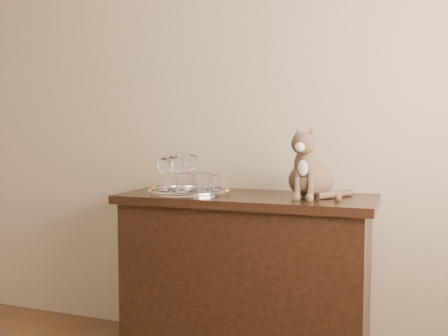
# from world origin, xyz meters

# --- Properties ---
(wall_back) EXTENTS (4.00, 0.10, 2.70)m
(wall_back) POSITION_xyz_m (0.00, 2.25, 1.35)
(wall_back) COLOR tan
(wall_back) RESTS_ON ground
(sideboard) EXTENTS (1.20, 0.50, 0.85)m
(sideboard) POSITION_xyz_m (0.60, 1.94, 0.42)
(sideboard) COLOR black
(sideboard) RESTS_ON ground
(tray) EXTENTS (0.40, 0.40, 0.01)m
(tray) POSITION_xyz_m (0.32, 1.91, 0.85)
(tray) COLOR silver
(tray) RESTS_ON sideboard
(wine_glass_a) EXTENTS (0.06, 0.06, 0.17)m
(wine_glass_a) POSITION_xyz_m (0.20, 1.97, 0.94)
(wine_glass_a) COLOR silver
(wine_glass_a) RESTS_ON tray
(wine_glass_b) EXTENTS (0.07, 0.07, 0.18)m
(wine_glass_b) POSITION_xyz_m (0.28, 2.02, 0.95)
(wine_glass_b) COLOR silver
(wine_glass_b) RESTS_ON tray
(wine_glass_c) EXTENTS (0.07, 0.07, 0.17)m
(wine_glass_c) POSITION_xyz_m (0.20, 1.86, 0.94)
(wine_glass_c) COLOR white
(wine_glass_c) RESTS_ON tray
(wine_glass_d) EXTENTS (0.07, 0.07, 0.18)m
(wine_glass_d) POSITION_xyz_m (0.26, 1.90, 0.95)
(wine_glass_d) COLOR white
(wine_glass_d) RESTS_ON tray
(tumbler_a) EXTENTS (0.09, 0.09, 0.10)m
(tumbler_a) POSITION_xyz_m (0.41, 1.86, 0.91)
(tumbler_a) COLOR white
(tumbler_a) RESTS_ON tray
(tumbler_b) EXTENTS (0.09, 0.09, 0.10)m
(tumbler_b) POSITION_xyz_m (0.33, 1.83, 0.91)
(tumbler_b) COLOR silver
(tumbler_b) RESTS_ON tray
(tumbler_c) EXTENTS (0.07, 0.07, 0.08)m
(tumbler_c) POSITION_xyz_m (0.43, 1.94, 0.90)
(tumbler_c) COLOR white
(tumbler_c) RESTS_ON tray
(cat) EXTENTS (0.35, 0.33, 0.32)m
(cat) POSITION_xyz_m (0.91, 1.96, 1.01)
(cat) COLOR brown
(cat) RESTS_ON sideboard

